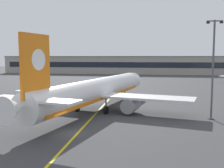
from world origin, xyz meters
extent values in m
plane|color=#3D3D3F|center=(0.00, 0.00, 0.00)|extent=(400.00, 400.00, 0.00)
cube|color=yellow|center=(0.00, 30.00, 0.00)|extent=(7.58, 179.86, 0.01)
cylinder|color=white|center=(0.32, 13.84, 3.50)|extent=(11.14, 36.01, 3.80)
cone|color=white|center=(4.30, 32.73, 3.50)|extent=(4.07, 3.29, 3.61)
cone|color=white|center=(-3.68, -5.14, 3.90)|extent=(3.37, 3.33, 2.85)
cube|color=orange|center=(0.32, 13.84, 2.46)|extent=(10.47, 33.18, 0.44)
cube|color=black|center=(3.90, 30.87, 4.17)|extent=(3.02, 1.66, 0.60)
cube|color=white|center=(0.44, 14.43, 2.65)|extent=(32.30, 11.29, 0.36)
cylinder|color=gray|center=(-5.83, 14.73, 1.43)|extent=(2.99, 4.00, 2.30)
cylinder|color=black|center=(-5.45, 16.54, 1.43)|extent=(1.95, 0.58, 1.95)
cylinder|color=gray|center=(6.30, 12.17, 1.43)|extent=(2.99, 4.00, 2.30)
cylinder|color=black|center=(6.68, 13.98, 1.43)|extent=(1.95, 0.58, 1.95)
cube|color=orange|center=(-2.94, -1.62, 8.05)|extent=(1.38, 4.78, 7.20)
cylinder|color=white|center=(-2.88, -1.33, 8.77)|extent=(0.93, 2.44, 2.40)
cube|color=white|center=(-3.06, -2.21, 4.36)|extent=(11.34, 5.01, 0.24)
cylinder|color=#4C4C51|center=(3.31, 28.03, 1.48)|extent=(0.24, 0.24, 1.60)
cylinder|color=black|center=(3.31, 28.03, 0.45)|extent=(0.58, 0.96, 0.90)
cylinder|color=#4C4C51|center=(-2.64, 12.42, 1.77)|extent=(0.24, 0.24, 1.60)
cylinder|color=black|center=(-2.64, 12.42, 0.65)|extent=(0.66, 1.35, 1.30)
cylinder|color=#4C4C51|center=(2.45, 11.35, 1.77)|extent=(0.24, 0.24, 1.60)
cylinder|color=black|center=(2.45, 11.35, 0.65)|extent=(0.66, 1.35, 1.30)
cylinder|color=#515156|center=(18.28, 10.80, 7.14)|extent=(0.28, 0.28, 14.28)
cylinder|color=#333338|center=(18.28, 10.80, 0.05)|extent=(0.90, 0.90, 0.10)
cube|color=#515156|center=(18.28, 10.80, 14.13)|extent=(2.20, 0.16, 0.16)
cube|color=black|center=(17.38, 10.80, 13.93)|extent=(0.44, 0.36, 0.28)
cube|color=black|center=(19.18, 10.80, 13.93)|extent=(0.44, 0.36, 0.28)
cone|color=orange|center=(0.96, 28.75, 0.28)|extent=(0.36, 0.36, 0.55)
cylinder|color=white|center=(0.96, 28.75, 0.30)|extent=(0.23, 0.23, 0.07)
cube|color=orange|center=(0.96, 28.75, 0.01)|extent=(0.44, 0.44, 0.03)
cube|color=#9E998E|center=(-1.99, 112.25, 4.51)|extent=(144.48, 12.00, 9.03)
cube|color=black|center=(-1.99, 106.20, 4.91)|extent=(138.71, 0.12, 2.80)
cube|color=slate|center=(-1.99, 112.25, 9.23)|extent=(144.88, 12.40, 0.40)
camera|label=1|loc=(10.67, -29.33, 9.11)|focal=42.56mm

